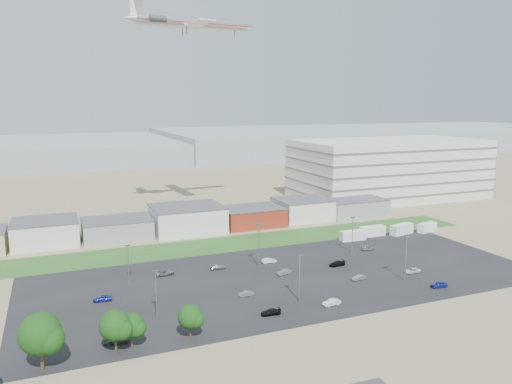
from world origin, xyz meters
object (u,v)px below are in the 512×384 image
parked_car_4 (246,294)px  parked_car_7 (284,272)px  parked_car_12 (337,263)px  parked_car_3 (271,312)px  parked_car_8 (368,248)px  parked_car_6 (218,267)px  parked_car_13 (332,302)px  box_trailer_a (353,236)px  parked_car_5 (103,298)px  parked_car_11 (269,260)px  parked_car_0 (412,271)px  parked_car_1 (359,278)px  airliner (194,23)px  parked_car_9 (164,273)px  parked_car_10 (117,339)px  parked_car_2 (439,285)px

parked_car_4 → parked_car_7: (13.38, 9.16, 0.08)m
parked_car_7 → parked_car_12: bearing=85.0°
parked_car_3 → parked_car_8: bearing=130.7°
parked_car_6 → parked_car_13: size_ratio=0.99×
box_trailer_a → parked_car_5: size_ratio=2.05×
box_trailer_a → parked_car_12: size_ratio=1.81×
parked_car_7 → parked_car_13: size_ratio=0.99×
parked_car_4 → parked_car_6: (-0.12, 18.93, 0.01)m
parked_car_11 → parked_car_12: size_ratio=0.88×
parked_car_4 → parked_car_11: (13.62, 18.67, 0.09)m
parked_car_8 → parked_car_5: bearing=101.4°
parked_car_0 → parked_car_13: bearing=-72.8°
parked_car_1 → parked_car_6: bearing=-128.0°
parked_car_4 → parked_car_13: bearing=54.5°
airliner → parked_car_12: (17.46, -66.96, -66.67)m
parked_car_7 → parked_car_9: bearing=-119.4°
parked_car_5 → parked_car_6: bearing=113.0°
parked_car_6 → parked_car_4: bearing=-176.6°
parked_car_6 → parked_car_13: 33.41m
parked_car_0 → parked_car_10: bearing=-83.9°
parked_car_13 → parked_car_8: bearing=129.2°
parked_car_6 → parked_car_7: size_ratio=1.00×
parked_car_5 → parked_car_0: bearing=85.0°
airliner → parked_car_8: size_ratio=12.54×
parked_car_5 → parked_car_10: size_ratio=0.86×
box_trailer_a → parked_car_11: bearing=-160.3°
parked_car_11 → airliner: bearing=4.8°
box_trailer_a → parked_car_3: (-44.50, -39.45, -0.90)m
parked_car_3 → parked_car_4: (-0.93, 10.73, -0.03)m
airliner → parked_car_4: size_ratio=14.46×
parked_car_6 → parked_car_13: (14.44, -30.13, 0.08)m
parked_car_9 → parked_car_10: size_ratio=1.05×
parked_car_0 → parked_car_9: (-55.89, 21.32, 0.08)m
airliner → parked_car_0: bearing=-72.3°
parked_car_10 → parked_car_11: (41.79, 29.72, -0.01)m
parked_car_9 → parked_car_13: bearing=-141.1°
parked_car_5 → airliner: bearing=153.1°
airliner → parked_car_2: bearing=-75.1°
parked_car_8 → parked_car_10: (-71.81, -29.42, -0.01)m
parked_car_10 → parked_car_8: bearing=-61.9°
parked_car_13 → parked_car_12: bearing=140.0°
parked_car_12 → parked_car_7: bearing=-89.6°
airliner → parked_car_0: size_ratio=11.66×
airliner → parked_car_5: size_ratio=12.49×
box_trailer_a → parked_car_8: (-1.80, -10.36, -0.83)m
box_trailer_a → parked_car_3: 59.48m
parked_car_11 → parked_car_3: bearing=159.0°
parked_car_10 → parked_car_11: 51.28m
parked_car_3 → parked_car_7: size_ratio=1.04×
box_trailer_a → parked_car_11: box_trailer_a is taller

